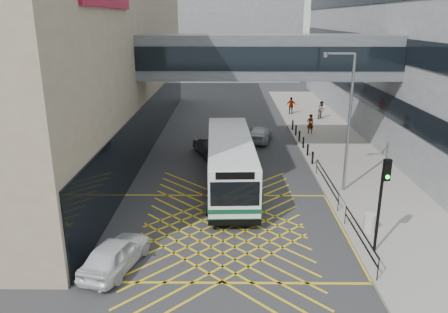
{
  "coord_description": "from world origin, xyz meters",
  "views": [
    {
      "loc": [
        0.22,
        -19.57,
        10.1
      ],
      "look_at": [
        0.0,
        4.0,
        2.6
      ],
      "focal_mm": 35.0,
      "sensor_mm": 36.0,
      "label": 1
    }
  ],
  "objects_px": {
    "car_dark": "(210,147)",
    "car_silver": "(260,134)",
    "street_lamp": "(347,115)",
    "pedestrian_a": "(310,124)",
    "traffic_light": "(382,193)",
    "litter_bin": "(369,223)",
    "bus": "(230,162)",
    "pedestrian_c": "(291,106)",
    "car_white": "(115,254)",
    "pedestrian_b": "(322,110)"
  },
  "relations": [
    {
      "from": "car_white",
      "to": "car_dark",
      "type": "xyz_separation_m",
      "value": [
        3.3,
        15.87,
        0.02
      ]
    },
    {
      "from": "car_dark",
      "to": "pedestrian_c",
      "type": "height_order",
      "value": "pedestrian_c"
    },
    {
      "from": "pedestrian_b",
      "to": "street_lamp",
      "type": "bearing_deg",
      "value": -142.18
    },
    {
      "from": "car_white",
      "to": "litter_bin",
      "type": "bearing_deg",
      "value": -149.11
    },
    {
      "from": "litter_bin",
      "to": "bus",
      "type": "bearing_deg",
      "value": 138.17
    },
    {
      "from": "street_lamp",
      "to": "pedestrian_c",
      "type": "distance_m",
      "value": 22.3
    },
    {
      "from": "street_lamp",
      "to": "pedestrian_a",
      "type": "height_order",
      "value": "street_lamp"
    },
    {
      "from": "traffic_light",
      "to": "car_white",
      "type": "bearing_deg",
      "value": 174.04
    },
    {
      "from": "car_dark",
      "to": "pedestrian_c",
      "type": "distance_m",
      "value": 16.79
    },
    {
      "from": "traffic_light",
      "to": "litter_bin",
      "type": "distance_m",
      "value": 3.12
    },
    {
      "from": "car_white",
      "to": "litter_bin",
      "type": "distance_m",
      "value": 11.99
    },
    {
      "from": "street_lamp",
      "to": "pedestrian_c",
      "type": "bearing_deg",
      "value": 92.77
    },
    {
      "from": "street_lamp",
      "to": "pedestrian_b",
      "type": "relative_size",
      "value": 4.5
    },
    {
      "from": "car_silver",
      "to": "traffic_light",
      "type": "distance_m",
      "value": 19.38
    },
    {
      "from": "street_lamp",
      "to": "pedestrian_b",
      "type": "bearing_deg",
      "value": 84.63
    },
    {
      "from": "bus",
      "to": "pedestrian_a",
      "type": "relative_size",
      "value": 6.65
    },
    {
      "from": "car_dark",
      "to": "traffic_light",
      "type": "distance_m",
      "value": 16.92
    },
    {
      "from": "bus",
      "to": "pedestrian_c",
      "type": "bearing_deg",
      "value": 70.55
    },
    {
      "from": "car_dark",
      "to": "pedestrian_a",
      "type": "height_order",
      "value": "pedestrian_a"
    },
    {
      "from": "car_silver",
      "to": "litter_bin",
      "type": "relative_size",
      "value": 4.61
    },
    {
      "from": "car_dark",
      "to": "car_silver",
      "type": "distance_m",
      "value": 5.82
    },
    {
      "from": "pedestrian_a",
      "to": "pedestrian_b",
      "type": "distance_m",
      "value": 6.44
    },
    {
      "from": "traffic_light",
      "to": "street_lamp",
      "type": "bearing_deg",
      "value": 76.55
    },
    {
      "from": "pedestrian_c",
      "to": "litter_bin",
      "type": "bearing_deg",
      "value": 94.9
    },
    {
      "from": "car_silver",
      "to": "pedestrian_b",
      "type": "relative_size",
      "value": 2.39
    },
    {
      "from": "car_dark",
      "to": "pedestrian_b",
      "type": "height_order",
      "value": "pedestrian_b"
    },
    {
      "from": "pedestrian_b",
      "to": "bus",
      "type": "bearing_deg",
      "value": -160.53
    },
    {
      "from": "traffic_light",
      "to": "litter_bin",
      "type": "height_order",
      "value": "traffic_light"
    },
    {
      "from": "car_white",
      "to": "pedestrian_b",
      "type": "height_order",
      "value": "pedestrian_b"
    },
    {
      "from": "car_silver",
      "to": "pedestrian_a",
      "type": "xyz_separation_m",
      "value": [
        4.65,
        2.16,
        0.36
      ]
    },
    {
      "from": "car_white",
      "to": "pedestrian_a",
      "type": "bearing_deg",
      "value": -102.78
    },
    {
      "from": "car_dark",
      "to": "pedestrian_b",
      "type": "bearing_deg",
      "value": -152.23
    },
    {
      "from": "car_silver",
      "to": "street_lamp",
      "type": "height_order",
      "value": "street_lamp"
    },
    {
      "from": "bus",
      "to": "pedestrian_c",
      "type": "distance_m",
      "value": 22.39
    },
    {
      "from": "car_white",
      "to": "traffic_light",
      "type": "bearing_deg",
      "value": -158.42
    },
    {
      "from": "car_dark",
      "to": "car_silver",
      "type": "bearing_deg",
      "value": -155.52
    },
    {
      "from": "pedestrian_c",
      "to": "pedestrian_a",
      "type": "bearing_deg",
      "value": 98.61
    },
    {
      "from": "car_dark",
      "to": "litter_bin",
      "type": "relative_size",
      "value": 4.85
    },
    {
      "from": "litter_bin",
      "to": "pedestrian_a",
      "type": "distance_m",
      "value": 19.03
    },
    {
      "from": "bus",
      "to": "pedestrian_a",
      "type": "xyz_separation_m",
      "value": [
        7.25,
        12.99,
        -0.7
      ]
    },
    {
      "from": "bus",
      "to": "car_white",
      "type": "bearing_deg",
      "value": -119.91
    },
    {
      "from": "car_white",
      "to": "traffic_light",
      "type": "height_order",
      "value": "traffic_light"
    },
    {
      "from": "bus",
      "to": "traffic_light",
      "type": "relative_size",
      "value": 2.65
    },
    {
      "from": "car_white",
      "to": "pedestrian_a",
      "type": "distance_m",
      "value": 25.22
    },
    {
      "from": "pedestrian_b",
      "to": "litter_bin",
      "type": "bearing_deg",
      "value": -140.28
    },
    {
      "from": "street_lamp",
      "to": "pedestrian_a",
      "type": "bearing_deg",
      "value": 90.39
    },
    {
      "from": "car_dark",
      "to": "pedestrian_a",
      "type": "bearing_deg",
      "value": -164.86
    },
    {
      "from": "car_dark",
      "to": "litter_bin",
      "type": "xyz_separation_m",
      "value": [
        8.28,
        -12.76,
        -0.08
      ]
    },
    {
      "from": "pedestrian_b",
      "to": "pedestrian_c",
      "type": "bearing_deg",
      "value": 96.31
    },
    {
      "from": "car_dark",
      "to": "traffic_light",
      "type": "bearing_deg",
      "value": 98.11
    }
  ]
}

